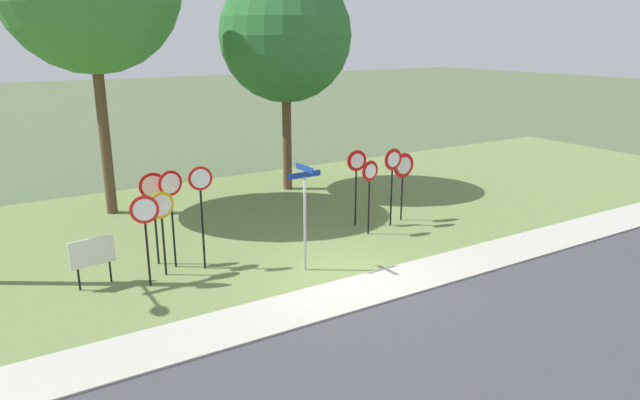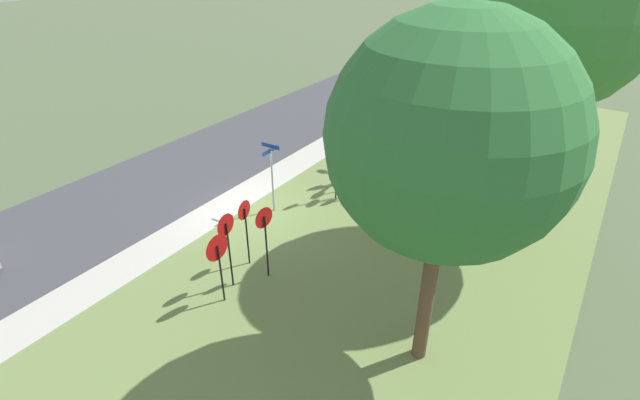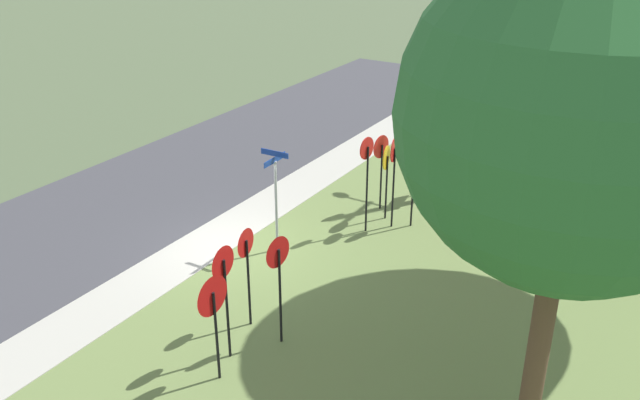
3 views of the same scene
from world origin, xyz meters
name	(u,v)px [view 3 (image 3 of 3)]	position (x,y,z in m)	size (l,w,h in m)	color
ground_plane	(233,250)	(0.00, 0.00, 0.00)	(160.00, 160.00, 0.00)	#4C5B3D
road_asphalt	(108,210)	(0.00, -4.80, 0.01)	(44.00, 6.40, 0.01)	#3D3D42
sidewalk_strip	(210,242)	(0.00, -0.80, 0.03)	(44.00, 1.60, 0.06)	#ADAA9E
grass_median	(442,316)	(0.00, 6.00, 0.02)	(44.00, 12.00, 0.04)	olive
stop_sign_near_left	(367,165)	(-2.82, 2.52, 2.03)	(0.63, 0.12, 2.79)	black
stop_sign_near_right	(386,167)	(-3.83, 2.62, 1.66)	(0.69, 0.15, 2.24)	black
stop_sign_far_left	(381,156)	(-4.36, 2.18, 1.72)	(0.68, 0.16, 2.33)	black
stop_sign_far_center	(413,165)	(-3.78, 3.47, 1.90)	(0.72, 0.12, 2.56)	black
stop_sign_far_right	(394,164)	(-3.45, 3.02, 1.96)	(0.67, 0.16, 2.66)	black
yield_sign_near_left	(278,265)	(2.70, 3.40, 1.90)	(0.69, 0.13, 2.51)	black
yield_sign_near_right	(224,276)	(3.68, 2.78, 1.95)	(0.70, 0.10, 2.56)	black
yield_sign_far_left	(246,255)	(2.54, 2.46, 1.78)	(0.65, 0.12, 2.36)	black
yield_sign_far_right	(213,304)	(4.33, 3.03, 1.75)	(0.83, 0.11, 2.30)	black
street_name_post	(276,192)	(-0.59, 1.04, 1.74)	(0.96, 0.82, 2.84)	#9EA0A8
utility_pole	(533,34)	(-8.81, 5.02, 4.84)	(2.10, 2.09, 8.92)	brown
notice_board	(417,175)	(-5.53, 2.88, 0.87)	(1.09, 0.19, 1.25)	black
oak_tree_right	(577,115)	(3.05, 8.72, 6.04)	(5.05, 5.05, 8.54)	brown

